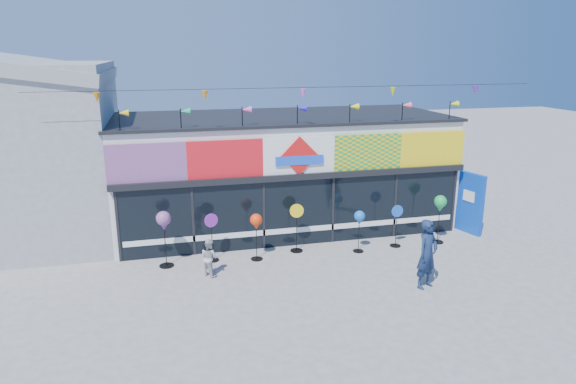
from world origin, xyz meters
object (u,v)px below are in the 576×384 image
object	(u,v)px
spinner_2	(256,223)
spinner_4	(359,219)
blue_sign	(470,203)
spinner_1	(212,236)
spinner_0	(164,222)
spinner_5	(396,225)
adult_man	(427,254)
spinner_3	(297,226)
spinner_6	(440,205)
child	(209,257)

from	to	relation	value
spinner_2	spinner_4	distance (m)	3.38
spinner_2	spinner_4	size ratio (longest dim) A/B	1.08
blue_sign	spinner_1	bearing A→B (deg)	167.29
spinner_0	spinner_1	distance (m)	1.54
spinner_5	adult_man	world-z (taller)	adult_man
spinner_0	spinner_4	xyz separation A→B (m)	(6.16, -0.31, -0.29)
spinner_3	spinner_4	world-z (taller)	spinner_3
spinner_3	spinner_6	xyz separation A→B (m)	(4.92, -0.41, 0.49)
spinner_5	spinner_0	bearing A→B (deg)	178.70
spinner_2	adult_man	world-z (taller)	adult_man
spinner_3	child	xyz separation A→B (m)	(-2.97, -1.20, -0.30)
blue_sign	spinner_5	distance (m)	3.25
spinner_3	adult_man	bearing A→B (deg)	-50.88
spinner_0	spinner_4	bearing A→B (deg)	-2.90
spinner_1	spinner_2	bearing A→B (deg)	-10.24
spinner_5	adult_man	distance (m)	3.12
spinner_1	adult_man	distance (m)	6.49
spinner_6	blue_sign	bearing A→B (deg)	22.27
spinner_3	spinner_2	bearing A→B (deg)	-165.33
blue_sign	spinner_2	world-z (taller)	blue_sign
spinner_1	adult_man	world-z (taller)	adult_man
blue_sign	spinner_5	world-z (taller)	blue_sign
spinner_0	spinner_3	bearing A→B (deg)	2.92
spinner_6	spinner_1	bearing A→B (deg)	177.81
spinner_4	spinner_6	world-z (taller)	spinner_6
blue_sign	spinner_0	xyz separation A→B (m)	(-10.73, -0.46, 0.31)
spinner_5	adult_man	xyz separation A→B (m)	(-0.56, -3.06, 0.22)
spinner_3	child	world-z (taller)	spinner_3
blue_sign	spinner_1	distance (m)	9.32
spinner_4	spinner_6	xyz separation A→B (m)	(2.95, 0.11, 0.22)
spinner_4	child	xyz separation A→B (m)	(-4.94, -0.67, -0.56)
blue_sign	spinner_2	bearing A→B (deg)	169.45
spinner_4	spinner_3	bearing A→B (deg)	165.05
spinner_0	adult_man	world-z (taller)	adult_man
spinner_4	adult_man	world-z (taller)	adult_man
spinner_2	child	bearing A→B (deg)	-151.99
spinner_6	adult_man	xyz separation A→B (m)	(-2.12, -3.03, -0.37)
blue_sign	spinner_5	bearing A→B (deg)	176.29
spinner_0	spinner_1	world-z (taller)	spinner_0
child	blue_sign	bearing A→B (deg)	-118.07
spinner_0	spinner_3	xyz separation A→B (m)	(4.19, 0.21, -0.56)
blue_sign	spinner_6	world-z (taller)	blue_sign
spinner_0	blue_sign	bearing A→B (deg)	2.45
spinner_1	spinner_3	xyz separation A→B (m)	(2.77, 0.12, 0.04)
spinner_1	spinner_4	xyz separation A→B (m)	(4.74, -0.40, 0.30)
spinner_1	adult_man	bearing A→B (deg)	-30.82
spinner_1	spinner_4	size ratio (longest dim) A/B	1.10
spinner_0	spinner_6	xyz separation A→B (m)	(9.11, -0.20, -0.07)
blue_sign	spinner_2	distance (m)	7.96
blue_sign	spinner_1	world-z (taller)	blue_sign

